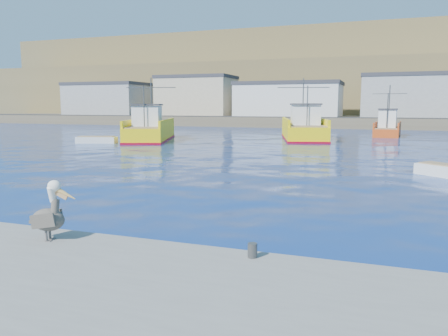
% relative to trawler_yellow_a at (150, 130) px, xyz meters
% --- Properties ---
extents(ground, '(260.00, 260.00, 0.00)m').
position_rel_trawler_yellow_a_xyz_m(ground, '(16.94, -28.36, -1.04)').
color(ground, navy).
rests_on(ground, ground).
extents(dock_bollards, '(36.20, 0.20, 0.30)m').
position_rel_trawler_yellow_a_xyz_m(dock_bollards, '(17.54, -31.76, -0.39)').
color(dock_bollards, '#4C4C4C').
rests_on(dock_bollards, dock).
extents(far_shore, '(200.00, 81.00, 24.00)m').
position_rel_trawler_yellow_a_xyz_m(far_shore, '(16.94, 80.84, 7.94)').
color(far_shore, brown).
rests_on(far_shore, ground).
extents(trawler_yellow_a, '(7.33, 11.93, 6.52)m').
position_rel_trawler_yellow_a_xyz_m(trawler_yellow_a, '(0.00, 0.00, 0.00)').
color(trawler_yellow_a, yellow).
rests_on(trawler_yellow_a, ground).
extents(trawler_yellow_b, '(6.89, 12.41, 6.58)m').
position_rel_trawler_yellow_a_xyz_m(trawler_yellow_b, '(14.77, 6.72, 0.02)').
color(trawler_yellow_b, yellow).
rests_on(trawler_yellow_b, ground).
extents(boat_orange, '(3.81, 7.45, 5.95)m').
position_rel_trawler_yellow_a_xyz_m(boat_orange, '(23.29, 14.58, -0.06)').
color(boat_orange, '#C54415').
rests_on(boat_orange, ground).
extents(skiff_left, '(3.96, 2.31, 0.81)m').
position_rel_trawler_yellow_a_xyz_m(skiff_left, '(-3.09, -4.81, -0.78)').
color(skiff_left, silver).
rests_on(skiff_left, ground).
extents(pelican, '(1.13, 0.63, 1.41)m').
position_rel_trawler_yellow_a_xyz_m(pelican, '(15.23, -32.19, 0.06)').
color(pelican, '#595451').
rests_on(pelican, dock).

